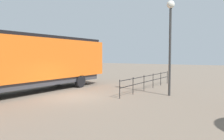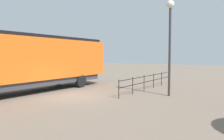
% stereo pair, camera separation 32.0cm
% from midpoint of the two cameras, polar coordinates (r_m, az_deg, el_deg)
% --- Properties ---
extents(ground_plane, '(120.00, 120.00, 0.00)m').
position_cam_midpoint_polar(ground_plane, '(15.65, -9.10, -6.62)').
color(ground_plane, '#756656').
extents(locomotive, '(3.11, 17.81, 4.30)m').
position_cam_midpoint_polar(locomotive, '(17.45, -22.11, 2.17)').
color(locomotive, orange).
rests_on(locomotive, ground_plane).
extents(lamp_post, '(0.53, 0.53, 6.50)m').
position_cam_midpoint_polar(lamp_post, '(16.19, 14.90, 10.05)').
color(lamp_post, '#2D2D2D').
rests_on(lamp_post, ground_plane).
extents(platform_fence, '(0.05, 9.65, 1.23)m').
position_cam_midpoint_polar(platform_fence, '(18.90, 9.75, -2.43)').
color(platform_fence, black).
rests_on(platform_fence, ground_plane).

